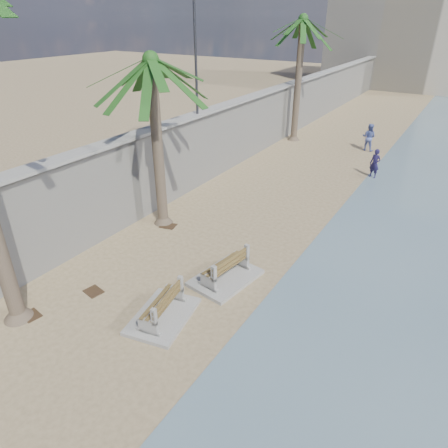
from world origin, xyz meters
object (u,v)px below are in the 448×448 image
at_px(bench_near, 162,307).
at_px(palm_back, 303,21).
at_px(person_a, 375,162).
at_px(palm_mid, 151,62).
at_px(bench_far, 226,269).
at_px(person_b, 369,136).

height_order(bench_near, palm_back, palm_back).
relative_size(palm_back, person_a, 4.75).
xyz_separation_m(bench_near, palm_mid, (-3.82, 4.66, 5.96)).
bearing_deg(person_a, bench_near, -80.06).
xyz_separation_m(bench_near, bench_far, (0.55, 2.57, 0.02)).
height_order(bench_near, person_b, person_b).
height_order(bench_near, palm_mid, palm_mid).
xyz_separation_m(palm_mid, person_a, (6.21, 10.08, -5.46)).
bearing_deg(palm_mid, palm_back, 91.18).
bearing_deg(person_a, person_b, 126.99).
height_order(palm_mid, palm_back, palm_back).
relative_size(palm_mid, person_a, 4.12).
distance_m(bench_far, person_b, 16.89).
bearing_deg(palm_mid, bench_far, -25.50).
bearing_deg(person_b, bench_near, 90.31).
bearing_deg(palm_back, person_a, -34.49).
bearing_deg(person_a, palm_mid, -102.49).
relative_size(palm_back, person_b, 4.43).
xyz_separation_m(bench_near, person_b, (0.87, 19.45, 0.56)).
bearing_deg(palm_mid, person_b, 72.41).
bearing_deg(bench_far, person_a, 81.41).
distance_m(bench_far, palm_mid, 7.66).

